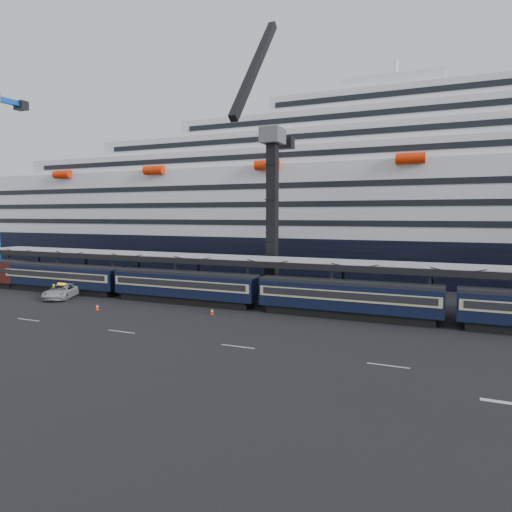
% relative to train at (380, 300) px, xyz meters
% --- Properties ---
extents(ground, '(260.00, 260.00, 0.00)m').
position_rel_train_xyz_m(ground, '(4.65, -10.00, -2.20)').
color(ground, black).
rests_on(ground, ground).
extents(train, '(133.05, 3.00, 4.05)m').
position_rel_train_xyz_m(train, '(0.00, 0.00, 0.00)').
color(train, black).
rests_on(train, ground).
extents(canopy, '(130.00, 6.25, 5.53)m').
position_rel_train_xyz_m(canopy, '(4.65, 4.00, 3.05)').
color(canopy, gray).
rests_on(canopy, ground).
extents(cruise_ship, '(214.09, 28.84, 34.00)m').
position_rel_train_xyz_m(cruise_ship, '(3.57, 35.99, 10.14)').
color(cruise_ship, black).
rests_on(cruise_ship, ground).
extents(crane_dark_near, '(4.50, 17.75, 35.08)m').
position_rel_train_xyz_m(crane_dark_near, '(-15.35, 8.59, 9.73)').
color(crane_dark_near, '#53575C').
rests_on(crane_dark_near, ground).
extents(pickup_truck, '(5.24, 7.19, 1.82)m').
position_rel_train_xyz_m(pickup_truck, '(-39.75, -3.45, -1.29)').
color(pickup_truck, '#A2A5A9').
rests_on(pickup_truck, ground).
extents(worker, '(0.68, 0.67, 1.59)m').
position_rel_train_xyz_m(worker, '(-42.11, -2.56, -1.41)').
color(worker, '#E0FF0D').
rests_on(worker, ground).
extents(traffic_cone_a, '(0.39, 0.39, 0.78)m').
position_rel_train_xyz_m(traffic_cone_a, '(-41.64, -4.65, -1.81)').
color(traffic_cone_a, '#FB2E07').
rests_on(traffic_cone_a, ground).
extents(traffic_cone_b, '(0.38, 0.38, 0.76)m').
position_rel_train_xyz_m(traffic_cone_b, '(-30.35, -7.34, -1.83)').
color(traffic_cone_b, '#FB2E07').
rests_on(traffic_cone_b, ground).
extents(traffic_cone_c, '(0.37, 0.37, 0.74)m').
position_rel_train_xyz_m(traffic_cone_c, '(-17.19, -4.20, -1.84)').
color(traffic_cone_c, '#FB2E07').
rests_on(traffic_cone_c, ground).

